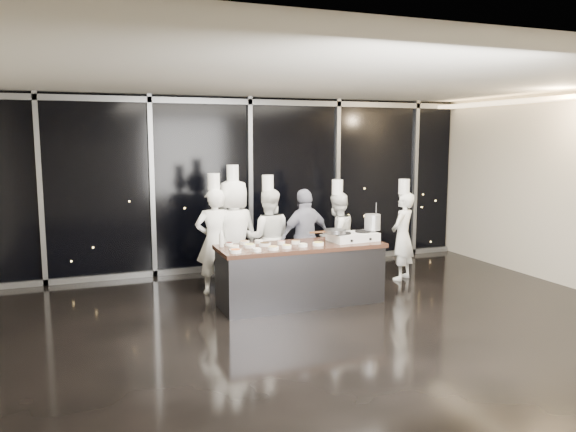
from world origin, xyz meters
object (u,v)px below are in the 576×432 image
object	(u,v)px
stove	(353,237)
chef_center	(268,237)
demo_counter	(301,274)
frying_pan	(334,231)
guest	(305,238)
stock_pot	(372,222)
chef_far_left	(215,240)
chef_left	(233,234)
chef_right	(337,236)
chef_side	(403,235)

from	to	relation	value
stove	chef_center	size ratio (longest dim) A/B	0.40
demo_counter	chef_center	bearing A→B (deg)	96.09
frying_pan	guest	size ratio (longest dim) A/B	0.36
stove	stock_pot	bearing A→B (deg)	1.11
stock_pot	chef_far_left	size ratio (longest dim) A/B	0.13
chef_far_left	chef_left	bearing A→B (deg)	-156.16
demo_counter	chef_right	bearing A→B (deg)	44.13
guest	frying_pan	bearing A→B (deg)	81.58
chef_left	chef_center	size ratio (longest dim) A/B	1.09
chef_right	guest	bearing A→B (deg)	-6.77
demo_counter	stove	size ratio (longest dim) A/B	3.31
frying_pan	stock_pot	size ratio (longest dim) A/B	2.41
stock_pot	chef_left	world-z (taller)	chef_left
chef_right	chef_side	size ratio (longest dim) A/B	1.00
demo_counter	chef_right	size ratio (longest dim) A/B	1.41
stock_pot	chef_center	world-z (taller)	chef_center
chef_center	stock_pot	bearing A→B (deg)	156.29
chef_side	chef_right	bearing A→B (deg)	-52.69
guest	chef_side	world-z (taller)	chef_side
chef_far_left	chef_right	bearing A→B (deg)	-173.58
demo_counter	chef_far_left	bearing A→B (deg)	135.86
demo_counter	chef_center	distance (m)	1.20
demo_counter	guest	world-z (taller)	guest
stock_pot	chef_far_left	world-z (taller)	chef_far_left
chef_center	stove	bearing A→B (deg)	146.64
chef_center	chef_left	bearing A→B (deg)	16.43
chef_center	guest	bearing A→B (deg)	177.40
chef_center	chef_side	size ratio (longest dim) A/B	1.06
stove	chef_side	xyz separation A→B (m)	(1.35, 0.73, -0.18)
demo_counter	guest	xyz separation A→B (m)	(0.46, 0.93, 0.36)
demo_counter	stove	distance (m)	0.99
chef_far_left	chef_left	distance (m)	0.36
frying_pan	guest	bearing A→B (deg)	88.92
frying_pan	chef_center	world-z (taller)	chef_center
stove	chef_right	world-z (taller)	chef_right
chef_center	chef_right	world-z (taller)	chef_center
frying_pan	chef_center	distance (m)	1.37
chef_center	chef_far_left	bearing A→B (deg)	23.61
chef_far_left	chef_left	world-z (taller)	chef_left
chef_far_left	guest	bearing A→B (deg)	-178.46
stove	chef_side	size ratio (longest dim) A/B	0.42
guest	chef_right	world-z (taller)	chef_right
frying_pan	chef_side	bearing A→B (deg)	19.82
chef_far_left	chef_center	xyz separation A→B (m)	(0.93, 0.12, -0.04)
guest	chef_side	size ratio (longest dim) A/B	0.93
chef_far_left	chef_right	size ratio (longest dim) A/B	1.09
chef_side	chef_center	bearing A→B (deg)	-44.40
demo_counter	stove	bearing A→B (deg)	-1.17
frying_pan	chef_center	bearing A→B (deg)	114.13
frying_pan	stove	bearing A→B (deg)	0.17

